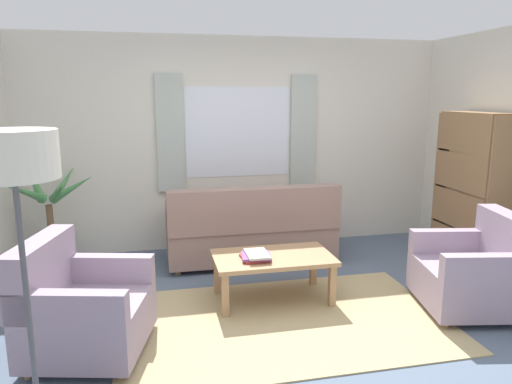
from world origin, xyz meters
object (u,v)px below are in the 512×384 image
armchair_left (80,308)px  book_stack_on_table (256,256)px  couch (251,231)px  bookshelf (469,198)px  potted_plant (51,231)px  coffee_table (273,261)px  armchair_right (475,272)px  standing_lamp (14,175)px

armchair_left → book_stack_on_table: 1.55m
couch → bookshelf: (2.32, -0.65, 0.42)m
armchair_left → potted_plant: 1.97m
coffee_table → bookshelf: size_ratio=0.64×
armchair_left → potted_plant: size_ratio=0.85×
coffee_table → couch: bearing=89.1°
armchair_right → bookshelf: 1.26m
armchair_left → coffee_table: bearing=-56.2°
armchair_left → standing_lamp: standing_lamp is taller
book_stack_on_table → standing_lamp: size_ratio=0.17×
book_stack_on_table → armchair_right: bearing=-15.2°
armchair_right → potted_plant: (-3.89, 1.86, 0.09)m
couch → armchair_right: size_ratio=1.94×
armchair_left → coffee_table: armchair_left is taller
armchair_left → bookshelf: size_ratio=0.59×
armchair_left → coffee_table: (1.62, 0.60, 0.03)m
coffee_table → standing_lamp: (-1.71, -1.58, 1.13)m
armchair_right → potted_plant: potted_plant is taller
coffee_table → armchair_right: bearing=-18.6°
coffee_table → book_stack_on_table: bearing=-160.5°
coffee_table → potted_plant: (-2.17, 1.29, 0.07)m
standing_lamp → potted_plant: bearing=99.1°
potted_plant → bookshelf: (4.51, -0.86, 0.34)m
armchair_right → potted_plant: bearing=-104.9°
book_stack_on_table → potted_plant: size_ratio=0.25×
armchair_right → standing_lamp: (-3.42, -1.00, 1.16)m
armchair_right → coffee_table: size_ratio=0.89×
coffee_table → bookshelf: (2.34, 0.43, 0.41)m
armchair_left → standing_lamp: size_ratio=0.58×
couch → armchair_right: 2.37m
coffee_table → book_stack_on_table: (-0.17, -0.06, 0.09)m
couch → armchair_left: size_ratio=1.88×
book_stack_on_table → bookshelf: bookshelf is taller
armchair_left → armchair_right: (3.33, 0.02, 0.00)m
potted_plant → standing_lamp: 3.10m
coffee_table → armchair_left: bearing=-159.8°
couch → armchair_left: couch is taller
potted_plant → coffee_table: bearing=-30.7°
book_stack_on_table → potted_plant: potted_plant is taller
couch → book_stack_on_table: couch is taller
book_stack_on_table → potted_plant: bearing=146.0°
bookshelf → armchair_left: bearing=104.5°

